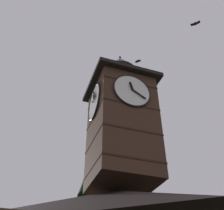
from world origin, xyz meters
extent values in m
cube|color=#422B1E|center=(0.99, -1.61, 9.89)|extent=(3.27, 3.27, 6.33)
cube|color=black|center=(0.99, -1.61, 7.48)|extent=(3.31, 3.31, 0.10)
cube|color=black|center=(0.99, -1.61, 9.07)|extent=(3.31, 3.31, 0.10)
cube|color=black|center=(0.99, -1.61, 10.65)|extent=(3.31, 3.31, 0.10)
cube|color=black|center=(0.99, -1.61, 12.23)|extent=(3.31, 3.31, 0.10)
cylinder|color=white|center=(0.99, 0.05, 11.59)|extent=(2.14, 0.10, 2.14)
torus|color=black|center=(0.99, 0.07, 11.59)|extent=(2.24, 0.10, 2.24)
cube|color=black|center=(1.06, 0.15, 11.84)|extent=(0.25, 0.04, 0.55)
cube|color=black|center=(0.61, 0.15, 11.36)|extent=(0.80, 0.04, 0.52)
sphere|color=black|center=(0.99, 0.16, 11.59)|extent=(0.10, 0.10, 0.10)
cylinder|color=white|center=(2.66, -1.61, 11.59)|extent=(0.10, 2.14, 2.14)
torus|color=black|center=(2.68, -1.61, 11.59)|extent=(0.10, 2.24, 2.24)
cube|color=black|center=(2.76, -1.50, 11.83)|extent=(0.04, 0.33, 0.54)
cube|color=black|center=(2.76, -1.38, 11.96)|extent=(0.04, 0.54, 0.78)
sphere|color=black|center=(2.77, -1.61, 11.59)|extent=(0.10, 0.10, 0.10)
cube|color=black|center=(0.99, -1.61, 13.18)|extent=(3.97, 3.97, 0.25)
cylinder|color=tan|center=(0.99, -1.61, 13.91)|extent=(1.86, 1.86, 1.21)
cylinder|color=#2D2319|center=(0.99, -1.61, 13.51)|extent=(1.92, 1.92, 0.10)
cylinder|color=#2D2319|center=(0.99, -1.61, 13.91)|extent=(1.92, 1.92, 0.10)
cylinder|color=#2D2319|center=(0.99, -1.61, 14.31)|extent=(1.92, 1.92, 0.10)
cone|color=#384251|center=(0.99, -1.61, 15.19)|extent=(2.16, 2.16, 1.36)
sphere|color=#2D3847|center=(0.99, -1.61, 15.97)|extent=(0.16, 0.16, 0.16)
cone|color=black|center=(-0.01, -8.62, 7.94)|extent=(4.99, 4.99, 5.53)
cone|color=black|center=(-0.01, -8.62, 11.54)|extent=(3.50, 3.50, 5.70)
cone|color=black|center=(-0.01, -8.62, 14.53)|extent=(2.00, 2.00, 4.66)
ellipsoid|color=black|center=(-4.19, 0.75, 19.07)|extent=(0.33, 0.32, 0.17)
cube|color=black|center=(-4.07, 0.62, 19.07)|extent=(0.39, 0.40, 0.11)
cube|color=black|center=(-4.31, 0.87, 19.07)|extent=(0.39, 0.40, 0.11)
ellipsoid|color=black|center=(-1.39, -3.64, 18.44)|extent=(0.29, 0.29, 0.15)
cube|color=black|center=(-1.31, -3.73, 18.44)|extent=(0.30, 0.30, 0.11)
cube|color=black|center=(-1.48, -3.55, 18.44)|extent=(0.30, 0.30, 0.11)
camera|label=1|loc=(5.89, 10.79, 1.52)|focal=44.87mm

